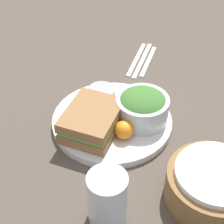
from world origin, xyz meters
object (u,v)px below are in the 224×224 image
at_px(sandwich, 92,121).
at_px(fork, 136,59).
at_px(salad_bowl, 142,106).
at_px(spoon, 148,61).
at_px(plate, 112,121).
at_px(drink_glass, 107,198).
at_px(knife, 142,60).
at_px(bread_basket, 213,185).
at_px(dressing_cup, 101,96).

xyz_separation_m(sandwich, fork, (-0.32, -0.11, -0.04)).
relative_size(salad_bowl, spoon, 0.75).
xyz_separation_m(plate, sandwich, (0.06, -0.01, 0.04)).
distance_m(sandwich, drink_glass, 0.22).
height_order(sandwich, knife, sandwich).
xyz_separation_m(bread_basket, knife, (-0.32, -0.38, -0.04)).
relative_size(sandwich, knife, 0.88).
height_order(salad_bowl, bread_basket, salad_bowl).
bearing_deg(drink_glass, salad_bowl, -158.53).
xyz_separation_m(knife, spoon, (-0.01, 0.02, 0.00)).
relative_size(plate, fork, 1.56).
relative_size(plate, spoon, 1.74).
distance_m(dressing_cup, spoon, 0.25).
relative_size(dressing_cup, knife, 0.35).
bearing_deg(knife, fork, 90.00).
height_order(plate, drink_glass, drink_glass).
bearing_deg(bread_basket, sandwich, -87.53).
height_order(plate, bread_basket, bread_basket).
bearing_deg(dressing_cup, drink_glass, 41.65).
relative_size(drink_glass, spoon, 0.69).
xyz_separation_m(fork, spoon, (-0.01, 0.03, 0.00)).
xyz_separation_m(dressing_cup, drink_glass, (0.24, 0.21, 0.02)).
distance_m(salad_bowl, dressing_cup, 0.12).
height_order(plate, sandwich, sandwich).
bearing_deg(fork, sandwich, 177.93).
distance_m(sandwich, bread_basket, 0.29).
distance_m(drink_glass, fork, 0.55).
height_order(drink_glass, fork, drink_glass).
bearing_deg(bread_basket, salad_bowl, -111.33).
height_order(dressing_cup, spoon, dressing_cup).
xyz_separation_m(sandwich, dressing_cup, (-0.09, -0.05, -0.01)).
bearing_deg(plate, knife, -159.61).
relative_size(fork, knife, 0.95).
relative_size(knife, spoon, 1.17).
xyz_separation_m(drink_glass, fork, (-0.47, -0.27, -0.05)).
xyz_separation_m(salad_bowl, drink_glass, (0.25, 0.10, 0.00)).
distance_m(plate, dressing_cup, 0.07).
height_order(salad_bowl, dressing_cup, salad_bowl).
height_order(sandwich, drink_glass, drink_glass).
distance_m(dressing_cup, bread_basket, 0.35).
xyz_separation_m(drink_glass, knife, (-0.48, -0.25, -0.05)).
bearing_deg(spoon, bread_basket, -151.75).
distance_m(bread_basket, knife, 0.50).
height_order(bread_basket, knife, bread_basket).
height_order(sandwich, fork, sandwich).
bearing_deg(dressing_cup, bread_basket, 77.27).
bearing_deg(salad_bowl, plate, -51.71).
height_order(salad_bowl, drink_glass, drink_glass).
xyz_separation_m(plate, dressing_cup, (-0.03, -0.06, 0.03)).
relative_size(salad_bowl, knife, 0.64).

